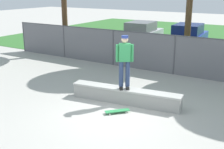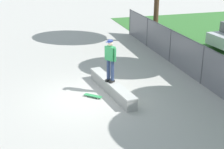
# 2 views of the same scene
# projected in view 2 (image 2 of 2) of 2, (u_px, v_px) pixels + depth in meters

# --- Properties ---
(ground_plane) EXTENTS (80.00, 80.00, 0.00)m
(ground_plane) POSITION_uv_depth(u_px,v_px,m) (87.00, 98.00, 13.69)
(ground_plane) COLOR #ADAAA3
(concrete_ledge) EXTENTS (3.94, 1.00, 0.54)m
(concrete_ledge) POSITION_uv_depth(u_px,v_px,m) (112.00, 87.00, 14.06)
(concrete_ledge) COLOR #999993
(concrete_ledge) RESTS_ON ground
(skateboarder) EXTENTS (0.51, 0.42, 1.84)m
(skateboarder) POSITION_uv_depth(u_px,v_px,m) (110.00, 59.00, 13.58)
(skateboarder) COLOR black
(skateboarder) RESTS_ON concrete_ledge
(skateboard) EXTENTS (0.69, 0.72, 0.09)m
(skateboard) POSITION_uv_depth(u_px,v_px,m) (93.00, 96.00, 13.70)
(skateboard) COLOR #2D8C4C
(skateboard) RESTS_ON ground
(chainlink_fence) EXTENTS (19.83, 0.07, 1.84)m
(chainlink_fence) POSITION_uv_depth(u_px,v_px,m) (203.00, 63.00, 14.78)
(chainlink_fence) COLOR #4C4C51
(chainlink_fence) RESTS_ON ground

